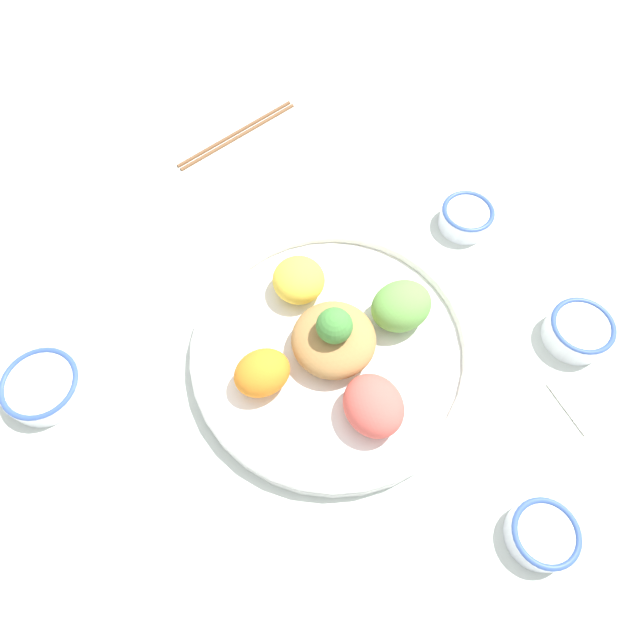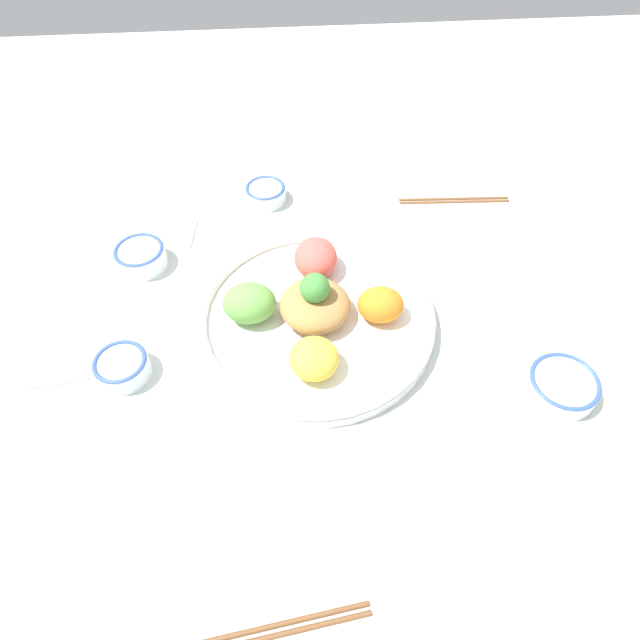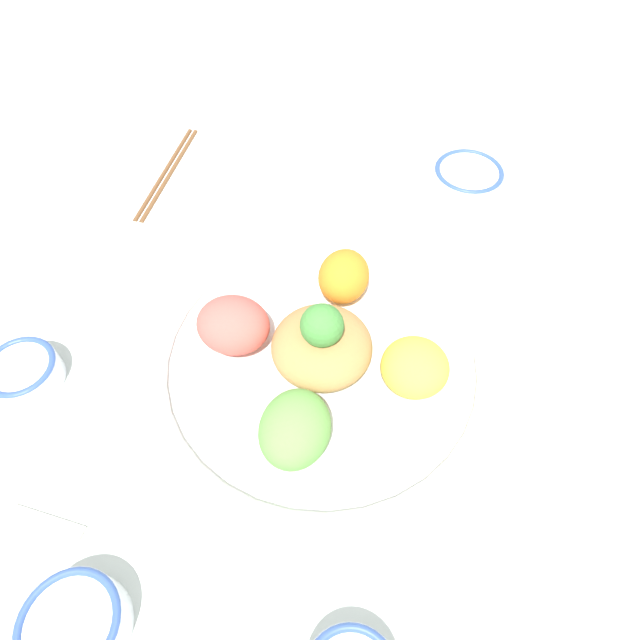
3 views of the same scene
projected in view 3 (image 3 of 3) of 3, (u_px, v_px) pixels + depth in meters
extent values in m
plane|color=silver|center=(359.00, 346.00, 0.65)|extent=(2.40, 2.40, 0.00)
cylinder|color=white|center=(322.00, 363.00, 0.62)|extent=(0.39, 0.39, 0.02)
torus|color=white|center=(322.00, 357.00, 0.61)|extent=(0.39, 0.39, 0.02)
ellipsoid|color=#E55B51|center=(233.00, 325.00, 0.61)|extent=(0.08, 0.09, 0.06)
ellipsoid|color=#6BAD4C|center=(295.00, 429.00, 0.53)|extent=(0.09, 0.08, 0.06)
ellipsoid|color=yellow|center=(415.00, 367.00, 0.58)|extent=(0.08, 0.08, 0.05)
ellipsoid|color=orange|center=(344.00, 276.00, 0.65)|extent=(0.08, 0.07, 0.06)
ellipsoid|color=#AD7F47|center=(322.00, 346.00, 0.59)|extent=(0.11, 0.11, 0.05)
sphere|color=#478E3D|center=(322.00, 325.00, 0.56)|extent=(0.05, 0.05, 0.05)
cylinder|color=white|center=(25.00, 373.00, 0.61)|extent=(0.08, 0.08, 0.03)
torus|color=#38569E|center=(19.00, 367.00, 0.60)|extent=(0.08, 0.08, 0.01)
cylinder|color=#DBB251|center=(20.00, 368.00, 0.60)|extent=(0.07, 0.07, 0.00)
cylinder|color=white|center=(76.00, 626.00, 0.46)|extent=(0.09, 0.09, 0.04)
torus|color=#38569E|center=(68.00, 624.00, 0.44)|extent=(0.09, 0.09, 0.01)
cylinder|color=white|center=(69.00, 624.00, 0.45)|extent=(0.07, 0.07, 0.00)
cylinder|color=white|center=(467.00, 179.00, 0.81)|extent=(0.10, 0.10, 0.03)
torus|color=#38569E|center=(469.00, 172.00, 0.79)|extent=(0.10, 0.10, 0.01)
cylinder|color=white|center=(469.00, 173.00, 0.80)|extent=(0.08, 0.08, 0.00)
cylinder|color=brown|center=(170.00, 172.00, 0.83)|extent=(0.22, 0.02, 0.01)
cylinder|color=brown|center=(164.00, 171.00, 0.83)|extent=(0.22, 0.02, 0.01)
cube|color=beige|center=(47.00, 521.00, 0.52)|extent=(0.02, 0.08, 0.01)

